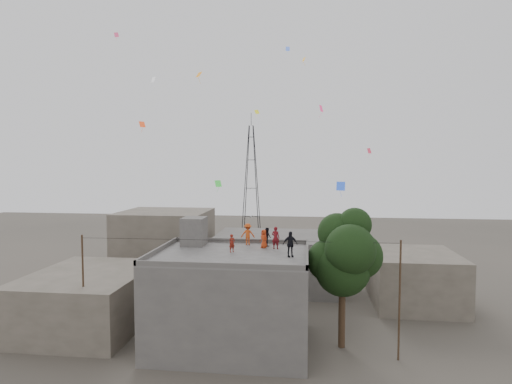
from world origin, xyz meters
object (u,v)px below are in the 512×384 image
tree (345,254)px  person_red_adult (276,238)px  transmission_tower (251,182)px  stair_head_box (194,231)px  person_dark_adult (290,244)px

tree → person_red_adult: size_ratio=5.88×
transmission_tower → person_red_adult: 38.80m
transmission_tower → person_red_adult: transmission_tower is taller
stair_head_box → transmission_tower: size_ratio=0.10×
stair_head_box → transmission_tower: 37.46m
transmission_tower → person_red_adult: size_ratio=12.93×
person_red_adult → person_dark_adult: person_dark_adult is taller
transmission_tower → person_dark_adult: bearing=-79.0°
stair_head_box → tree: 10.80m
tree → transmission_tower: 41.12m
person_red_adult → person_dark_adult: 2.63m
stair_head_box → transmission_tower: bearing=91.2°
stair_head_box → tree: size_ratio=0.22×
tree → person_dark_adult: tree is taller
tree → transmission_tower: (-11.37, 39.40, 2.97)m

